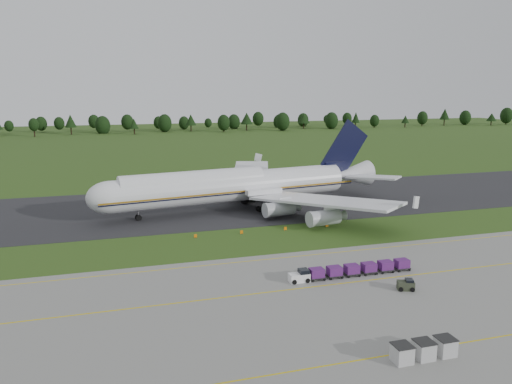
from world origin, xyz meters
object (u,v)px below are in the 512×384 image
object	(u,v)px
aircraft	(238,185)
utility_cart	(406,286)
baggage_train	(350,270)
uld_row	(424,350)
edge_markers	(264,230)

from	to	relation	value
aircraft	utility_cart	world-z (taller)	aircraft
aircraft	baggage_train	bearing A→B (deg)	-83.28
uld_row	edge_markers	bearing A→B (deg)	92.28
baggage_train	utility_cart	distance (m)	8.05
aircraft	baggage_train	size ratio (longest dim) A/B	3.67
baggage_train	uld_row	xyz separation A→B (m)	(-3.07, -21.66, 0.04)
aircraft	uld_row	xyz separation A→B (m)	(1.93, -64.12, -4.36)
baggage_train	utility_cart	xyz separation A→B (m)	(4.72, -6.51, -0.30)
utility_cart	uld_row	size ratio (longest dim) A/B	0.36
aircraft	baggage_train	xyz separation A→B (m)	(5.00, -42.46, -4.40)
aircraft	uld_row	size ratio (longest dim) A/B	10.07
utility_cart	baggage_train	bearing A→B (deg)	125.94
baggage_train	uld_row	size ratio (longest dim) A/B	2.75
uld_row	baggage_train	bearing A→B (deg)	81.92
utility_cart	uld_row	xyz separation A→B (m)	(-7.80, -15.15, 0.34)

